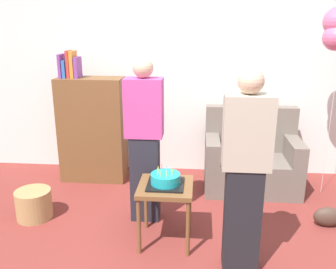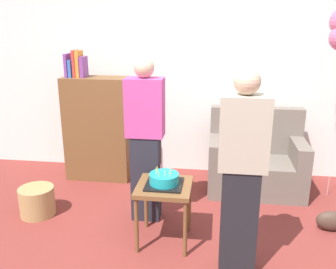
{
  "view_description": "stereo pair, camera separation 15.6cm",
  "coord_description": "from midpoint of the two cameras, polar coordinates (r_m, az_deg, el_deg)",
  "views": [
    {
      "loc": [
        0.05,
        -2.68,
        1.92
      ],
      "look_at": [
        -0.23,
        0.5,
        0.95
      ],
      "focal_mm": 38.97,
      "sensor_mm": 36.0,
      "label": 1
    },
    {
      "loc": [
        0.2,
        -2.66,
        1.92
      ],
      "look_at": [
        -0.23,
        0.5,
        0.95
      ],
      "focal_mm": 38.97,
      "sensor_mm": 36.0,
      "label": 2
    }
  ],
  "objects": [
    {
      "name": "ground_plane",
      "position": [
        3.29,
        2.03,
        -18.79
      ],
      "size": [
        8.0,
        8.0,
        0.0
      ],
      "primitive_type": "plane",
      "color": "maroon"
    },
    {
      "name": "wall_back",
      "position": [
        4.75,
        3.55,
        10.03
      ],
      "size": [
        6.0,
        0.1,
        2.7
      ],
      "primitive_type": "cube",
      "color": "silver",
      "rests_on": "ground_plane"
    },
    {
      "name": "couch",
      "position": [
        4.5,
        11.87,
        -4.01
      ],
      "size": [
        1.1,
        0.7,
        0.96
      ],
      "color": "#6B6056",
      "rests_on": "ground_plane"
    },
    {
      "name": "bookshelf",
      "position": [
        4.66,
        -12.74,
        0.97
      ],
      "size": [
        0.8,
        0.36,
        1.62
      ],
      "color": "brown",
      "rests_on": "ground_plane"
    },
    {
      "name": "side_table",
      "position": [
        3.27,
        -1.77,
        -9.24
      ],
      "size": [
        0.48,
        0.48,
        0.56
      ],
      "color": "brown",
      "rests_on": "ground_plane"
    },
    {
      "name": "birthday_cake",
      "position": [
        3.22,
        -1.79,
        -7.1
      ],
      "size": [
        0.32,
        0.32,
        0.17
      ],
      "color": "black",
      "rests_on": "side_table"
    },
    {
      "name": "person_blowing_candles",
      "position": [
        3.55,
        -4.96,
        -0.99
      ],
      "size": [
        0.36,
        0.22,
        1.63
      ],
      "rotation": [
        0.0,
        0.0,
        0.28
      ],
      "color": "#23232D",
      "rests_on": "ground_plane"
    },
    {
      "name": "person_holding_cake",
      "position": [
        2.83,
        10.39,
        -5.97
      ],
      "size": [
        0.36,
        0.22,
        1.63
      ],
      "rotation": [
        0.0,
        0.0,
        3.2
      ],
      "color": "black",
      "rests_on": "ground_plane"
    },
    {
      "name": "wicker_basket",
      "position": [
        4.06,
        -21.3,
        -10.14
      ],
      "size": [
        0.36,
        0.36,
        0.3
      ],
      "primitive_type": "cylinder",
      "color": "#A88451",
      "rests_on": "ground_plane"
    },
    {
      "name": "handbag",
      "position": [
        3.97,
        22.7,
        -11.81
      ],
      "size": [
        0.28,
        0.14,
        0.2
      ],
      "primitive_type": "ellipsoid",
      "color": "#473328",
      "rests_on": "ground_plane"
    }
  ]
}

